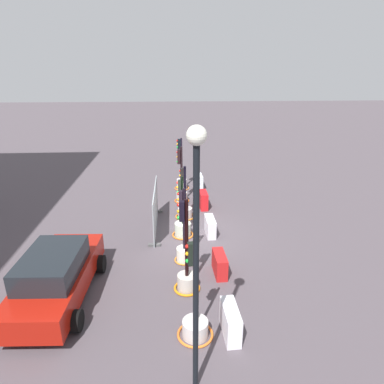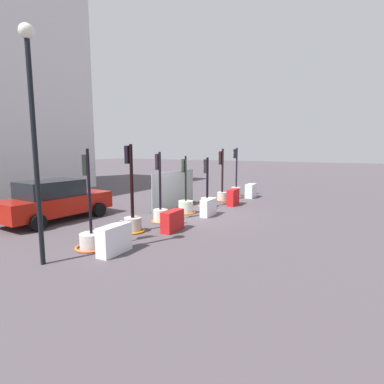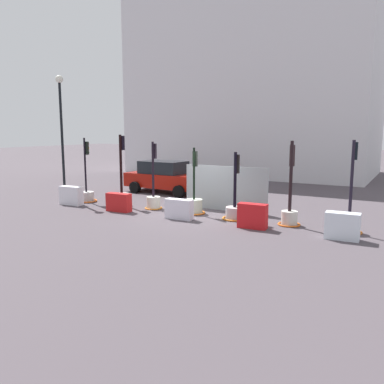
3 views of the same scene
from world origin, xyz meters
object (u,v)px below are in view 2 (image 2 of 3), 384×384
Objects in this scene: construction_barrier_3 at (233,197)px; construction_barrier_4 at (251,191)px; traffic_light_2 at (160,210)px; traffic_light_3 at (186,205)px; construction_barrier_2 at (208,207)px; traffic_light_1 at (132,217)px; car_red_compact at (55,201)px; construction_barrier_0 at (114,239)px; traffic_light_0 at (91,235)px; construction_barrier_1 at (172,221)px; street_lamp_post at (32,113)px; traffic_light_5 at (222,191)px; traffic_light_4 at (207,199)px; traffic_light_6 at (236,187)px.

construction_barrier_3 reaches higher than construction_barrier_4.
traffic_light_2 is 2.01m from traffic_light_3.
construction_barrier_2 is 2.95m from construction_barrier_3.
car_red_compact is at bearing 93.62° from traffic_light_1.
car_red_compact reaches higher than construction_barrier_4.
construction_barrier_0 is (-2.03, -1.09, -0.15)m from traffic_light_1.
construction_barrier_3 is (2.97, -1.16, 0.03)m from traffic_light_3.
traffic_light_0 is 0.65× the size of car_red_compact.
traffic_light_0 is at bearing -113.34° from car_red_compact.
traffic_light_0 reaches higher than car_red_compact.
traffic_light_1 reaches higher than construction_barrier_1.
construction_barrier_4 is (9.64, -1.12, -0.14)m from traffic_light_1.
street_lamp_post is at bearing -129.52° from car_red_compact.
traffic_light_2 is 2.82× the size of construction_barrier_3.
traffic_light_5 reaches higher than construction_barrier_3.
street_lamp_post reaches higher than traffic_light_4.
traffic_light_6 is at bearing -0.35° from street_lamp_post.
traffic_light_1 reaches higher than car_red_compact.
construction_barrier_1 is (-4.79, -1.03, -0.03)m from traffic_light_4.
construction_barrier_3 is at bearing -21.33° from traffic_light_3.
traffic_light_3 is 5.96m from traffic_light_6.
construction_barrier_1 is at bearing -167.90° from traffic_light_4.
traffic_light_2 is 7.97m from traffic_light_6.
traffic_light_4 is (7.63, -0.03, 0.01)m from traffic_light_0.
traffic_light_0 is 0.95m from construction_barrier_0.
traffic_light_0 is at bearing -179.95° from traffic_light_6.
traffic_light_6 is at bearing -1.66° from traffic_light_5.
traffic_light_4 reaches higher than construction_barrier_1.
traffic_light_6 is 13.67m from street_lamp_post.
traffic_light_4 is 2.44× the size of construction_barrier_4.
traffic_light_6 is 0.52× the size of street_lamp_post.
car_red_compact is 0.78× the size of street_lamp_post.
traffic_light_1 is at bearing 178.34° from traffic_light_4.
construction_barrier_1 is 0.99× the size of construction_barrier_2.
traffic_light_1 is 2.90× the size of construction_barrier_1.
construction_barrier_1 is 1.04× the size of construction_barrier_4.
traffic_light_1 is at bearing 3.82° from traffic_light_0.
construction_barrier_0 is at bearing -174.01° from traffic_light_5.
traffic_light_6 reaches higher than construction_barrier_3.
construction_barrier_4 is at bearing -0.16° from construction_barrier_0.
traffic_light_1 reaches higher than construction_barrier_0.
traffic_light_3 is 2.62× the size of construction_barrier_3.
traffic_light_6 is 10.77m from car_red_compact.
traffic_light_4 is at bearing -0.20° from traffic_light_0.
car_red_compact reaches higher than construction_barrier_1.
car_red_compact reaches higher than construction_barrier_0.
traffic_light_4 is at bearing -5.24° from traffic_light_3.
construction_barrier_0 is 0.25× the size of car_red_compact.
construction_barrier_2 is (3.75, -1.18, -0.18)m from traffic_light_1.
construction_barrier_0 is (-9.72, -1.02, -0.15)m from traffic_light_5.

